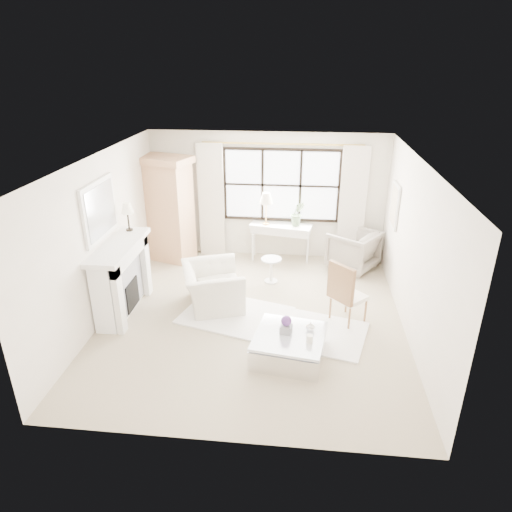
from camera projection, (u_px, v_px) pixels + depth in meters
The scene contains 32 objects.
floor at pixel (253, 318), 7.79m from camera, with size 5.50×5.50×0.00m, color tan.
ceiling at pixel (252, 160), 6.70m from camera, with size 5.50×5.50×0.00m, color white.
wall_back at pixel (267, 196), 9.75m from camera, with size 5.00×5.00×0.00m, color silver.
wall_front at pixel (223, 345), 4.75m from camera, with size 5.00×5.00×0.00m, color beige.
wall_left at pixel (102, 238), 7.49m from camera, with size 5.50×5.50×0.00m, color white.
wall_right at pixel (414, 251), 7.00m from camera, with size 5.50×5.50×0.00m, color silver.
window_pane at pixel (281, 185), 9.60m from camera, with size 2.40×0.02×1.50m, color white.
window_frame at pixel (281, 185), 9.59m from camera, with size 2.50×0.04×1.50m, color black, non-canonical shape.
curtain_rod at pixel (282, 144), 9.19m from camera, with size 0.04×0.04×3.30m, color #AA893B.
curtain_left at pixel (211, 201), 9.82m from camera, with size 0.55×0.10×2.47m, color silver.
curtain_right at pixel (352, 205), 9.53m from camera, with size 0.55×0.10×2.47m, color beige.
fireplace at pixel (120, 277), 7.75m from camera, with size 0.58×1.66×1.26m.
mirror_frame at pixel (99, 210), 7.29m from camera, with size 0.05×1.15×0.95m, color white.
mirror_glass at pixel (101, 210), 7.29m from camera, with size 0.02×1.00×0.80m, color silver.
art_frame at pixel (395, 205), 8.47m from camera, with size 0.04×0.62×0.82m, color silver.
art_canvas at pixel (394, 205), 8.47m from camera, with size 0.01×0.52×0.72m, color beige.
mantel_lamp at pixel (127, 209), 7.93m from camera, with size 0.22×0.22×0.51m.
armoire at pixel (167, 208), 9.64m from camera, with size 1.28×1.02×2.24m.
console_table at pixel (280, 242), 9.88m from camera, with size 1.36×0.68×0.80m.
console_lamp at pixel (266, 199), 9.52m from camera, with size 0.28×0.28×0.69m.
orchid_plant at pixel (297, 214), 9.56m from camera, with size 0.29×0.24×0.53m, color #607C53.
side_table at pixel (271, 267), 8.89m from camera, with size 0.40×0.40×0.51m.
rug_left at pixel (236, 315), 7.84m from camera, with size 1.76×1.24×0.03m, color white.
rug_right at pixel (315, 332), 7.35m from camera, with size 1.55×1.17×0.03m, color white.
club_armchair at pixel (213, 287), 8.04m from camera, with size 1.13×0.99×0.74m, color silver.
wingback_chair at pixel (353, 250), 9.46m from camera, with size 0.87×0.90×0.82m, color gray.
french_chair at pixel (347, 305), 7.56m from camera, with size 0.68×0.68×1.08m.
coffee_table at pixel (289, 346), 6.71m from camera, with size 1.14×1.14×0.38m.
planter_box at pixel (286, 329), 6.67m from camera, with size 0.16×0.16×0.12m, color gray.
planter_flowers at pixel (286, 321), 6.61m from camera, with size 0.15×0.15×0.15m, color #5A3079.
pillar_candle at pixel (310, 339), 6.44m from camera, with size 0.09×0.09×0.12m, color white.
coffee_vase at pixel (310, 326), 6.71m from camera, with size 0.14×0.14×0.14m, color white.
Camera 1 is at (0.77, -6.66, 4.11)m, focal length 32.00 mm.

